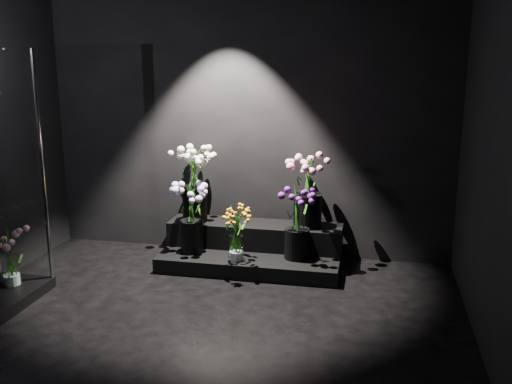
# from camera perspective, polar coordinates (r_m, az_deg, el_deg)

# --- Properties ---
(floor) EXTENTS (4.00, 4.00, 0.00)m
(floor) POSITION_cam_1_polar(r_m,az_deg,el_deg) (4.13, -7.17, -14.94)
(floor) COLOR black
(floor) RESTS_ON ground
(wall_back) EXTENTS (4.00, 0.00, 4.00)m
(wall_back) POSITION_cam_1_polar(r_m,az_deg,el_deg) (5.59, -0.91, 7.76)
(wall_back) COLOR black
(wall_back) RESTS_ON floor
(display_riser) EXTENTS (1.69, 0.75, 0.37)m
(display_riser) POSITION_cam_1_polar(r_m,az_deg,el_deg) (5.51, -0.33, -5.61)
(display_riser) COLOR black
(display_riser) RESTS_ON floor
(bouquet_orange_bells) EXTENTS (0.27, 0.27, 0.51)m
(bouquet_orange_bells) POSITION_cam_1_polar(r_m,az_deg,el_deg) (5.15, -2.01, -4.05)
(bouquet_orange_bells) COLOR white
(bouquet_orange_bells) RESTS_ON display_riser
(bouquet_lilac) EXTENTS (0.36, 0.36, 0.66)m
(bouquet_lilac) POSITION_cam_1_polar(r_m,az_deg,el_deg) (5.38, -6.46, -2.08)
(bouquet_lilac) COLOR black
(bouquet_lilac) RESTS_ON display_riser
(bouquet_purple) EXTENTS (0.36, 0.36, 0.67)m
(bouquet_purple) POSITION_cam_1_polar(r_m,az_deg,el_deg) (5.19, 4.15, -2.67)
(bouquet_purple) COLOR black
(bouquet_purple) RESTS_ON display_riser
(bouquet_cream_roses) EXTENTS (0.49, 0.49, 0.73)m
(bouquet_cream_roses) POSITION_cam_1_polar(r_m,az_deg,el_deg) (5.55, -6.21, 1.47)
(bouquet_cream_roses) COLOR black
(bouquet_cream_roses) RESTS_ON display_riser
(bouquet_pink_roses) EXTENTS (0.40, 0.40, 0.70)m
(bouquet_pink_roses) POSITION_cam_1_polar(r_m,az_deg,el_deg) (5.35, 5.22, 0.63)
(bouquet_pink_roses) COLOR black
(bouquet_pink_roses) RESTS_ON display_riser
(bouquet_case_base_pink) EXTENTS (0.44, 0.44, 0.49)m
(bouquet_case_base_pink) POSITION_cam_1_polar(r_m,az_deg,el_deg) (5.16, -23.45, -5.82)
(bouquet_case_base_pink) COLOR white
(bouquet_case_base_pink) RESTS_ON display_case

